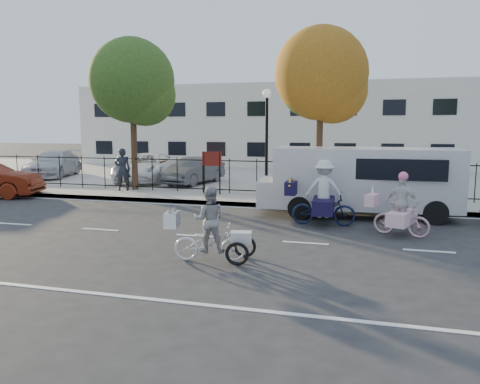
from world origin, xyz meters
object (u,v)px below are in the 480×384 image
(zebra_trike, at_px, (210,233))
(lot_car_b, at_px, (148,167))
(unicorn_bike, at_px, (400,212))
(lot_car_a, at_px, (53,164))
(lamppost, at_px, (267,124))
(lot_car_c, at_px, (194,170))
(pedestrian, at_px, (123,169))
(lot_car_d, at_px, (375,175))
(bull_bike, at_px, (323,199))
(white_van, at_px, (361,179))

(zebra_trike, distance_m, lot_car_b, 14.79)
(unicorn_bike, distance_m, lot_car_b, 14.97)
(lot_car_a, bearing_deg, zebra_trike, -60.02)
(lamppost, relative_size, lot_car_c, 1.07)
(pedestrian, xyz_separation_m, lot_car_d, (10.89, 3.40, -0.28))
(lot_car_b, bearing_deg, lot_car_d, -8.16)
(zebra_trike, height_order, lot_car_d, zebra_trike)
(lot_car_b, height_order, lot_car_c, lot_car_b)
(unicorn_bike, distance_m, pedestrian, 12.63)
(pedestrian, bearing_deg, bull_bike, 132.50)
(lot_car_c, distance_m, lot_car_d, 8.71)
(unicorn_bike, relative_size, white_van, 0.27)
(white_van, relative_size, lot_car_b, 1.25)
(unicorn_bike, bearing_deg, bull_bike, 88.48)
(lot_car_d, bearing_deg, lamppost, -160.75)
(white_van, relative_size, lot_car_a, 1.30)
(pedestrian, relative_size, lot_car_c, 0.47)
(lamppost, relative_size, lot_car_d, 1.10)
(zebra_trike, bearing_deg, bull_bike, -35.58)
(lot_car_b, xyz_separation_m, lot_car_d, (11.47, -0.21, -0.06))
(lot_car_b, distance_m, lot_car_c, 2.79)
(unicorn_bike, height_order, lot_car_b, unicorn_bike)
(lamppost, xyz_separation_m, zebra_trike, (0.64, -8.98, -2.46))
(zebra_trike, distance_m, lot_car_d, 12.91)
(zebra_trike, distance_m, unicorn_bike, 5.64)
(white_van, xyz_separation_m, pedestrian, (-10.34, 2.63, -0.17))
(lot_car_c, xyz_separation_m, lot_car_d, (8.71, 0.23, 0.00))
(lot_car_a, bearing_deg, lot_car_d, -19.38)
(zebra_trike, xyz_separation_m, lot_car_b, (-7.77, 12.59, 0.23))
(bull_bike, bearing_deg, lot_car_c, 40.76)
(lot_car_b, bearing_deg, white_van, -36.83)
(unicorn_bike, height_order, lot_car_d, unicorn_bike)
(lot_car_a, height_order, lot_car_b, lot_car_a)
(zebra_trike, height_order, bull_bike, bull_bike)
(zebra_trike, distance_m, lot_car_a, 19.25)
(lot_car_b, bearing_deg, zebra_trike, -65.40)
(lamppost, distance_m, lot_car_b, 8.29)
(pedestrian, height_order, lot_car_c, pedestrian)
(unicorn_bike, height_order, bull_bike, bull_bike)
(unicorn_bike, relative_size, pedestrian, 0.95)
(zebra_trike, xyz_separation_m, bull_bike, (2.06, 4.56, 0.15))
(unicorn_bike, bearing_deg, zebra_trike, 150.87)
(unicorn_bike, height_order, lot_car_c, unicorn_bike)
(lamppost, xyz_separation_m, pedestrian, (-6.55, -0.00, -2.02))
(white_van, bearing_deg, bull_bike, -125.03)
(lot_car_d, bearing_deg, white_van, -114.00)
(lot_car_c, bearing_deg, lot_car_a, -176.54)
(unicorn_bike, xyz_separation_m, lot_car_a, (-18.25, 9.53, 0.22))
(lot_car_a, relative_size, lot_car_c, 1.24)
(lamppost, bearing_deg, zebra_trike, -85.92)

